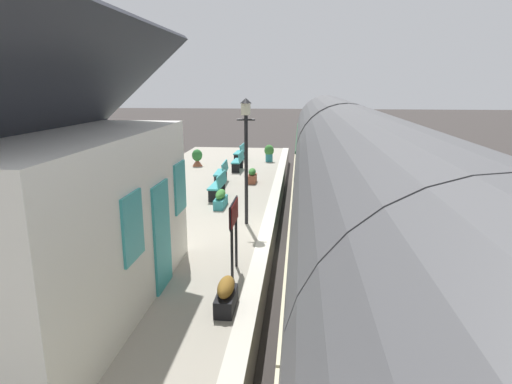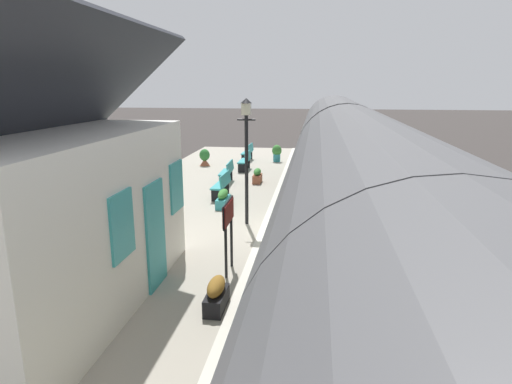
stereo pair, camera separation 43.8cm
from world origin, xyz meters
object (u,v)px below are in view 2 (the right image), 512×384
Objects in this scene: bench_platform_end at (227,172)px; station_sign_board at (228,218)px; planter_edge_far at (257,176)px; station_building at (24,214)px; tree_behind_building at (17,90)px; bench_by_lamp at (222,185)px; planter_edge_near at (205,158)px; bench_near_building at (248,152)px; planter_bench_left at (171,165)px; bench_mid_platform at (245,160)px; train at (357,229)px; planter_by_door at (277,153)px; planter_bench_right at (216,294)px; planter_under_sign at (223,199)px; lamp_post_platform at (246,137)px; tree_far_right at (21,88)px; planter_corner_building at (154,209)px.

bench_platform_end is 8.74m from station_sign_board.
planter_edge_far is at bearing -80.02° from bench_platform_end.
station_building is 1.06× the size of tree_behind_building.
bench_by_lamp is at bearing -78.96° from tree_behind_building.
bench_near_building is at bearing -48.97° from planter_edge_near.
bench_platform_end is 1.69× the size of planter_bench_left.
bench_near_building is at bearing 6.03° from bench_mid_platform.
planter_by_door is at bearing 10.79° from train.
planter_edge_far is at bearing 3.62° from planter_bench_right.
planter_by_door is at bearing -64.82° from planter_edge_near.
station_building is at bearing 120.03° from station_sign_board.
bench_platform_end is 1.01× the size of bench_mid_platform.
planter_under_sign is (-3.71, 0.64, -0.01)m from planter_edge_far.
planter_edge_far is at bearing 4.44° from lamp_post_platform.
planter_bench_right is at bearing -136.80° from tree_far_right.
station_sign_board is (-12.26, -3.66, 0.79)m from planter_edge_near.
station_sign_board is at bearing -168.32° from bench_platform_end.
bench_near_building is 4.88m from planter_bench_left.
planter_under_sign is (5.78, 3.75, -1.05)m from train.
bench_near_building is 1.61× the size of planter_by_door.
planter_edge_far is (10.34, 0.65, 0.01)m from planter_bench_right.
lamp_post_platform reaches higher than bench_mid_platform.
bench_platform_end is at bearing 179.85° from bench_near_building.
planter_edge_near is (7.23, 2.46, 0.12)m from planter_under_sign.
tree_far_right reaches higher than planter_corner_building.
bench_platform_end is at bearing -59.77° from tree_behind_building.
lamp_post_platform reaches higher than planter_under_sign.
bench_platform_end is at bearing 164.06° from planter_by_door.
planter_under_sign is at bearing -166.48° from bench_by_lamp.
bench_by_lamp reaches higher than planter_bench_right.
planter_under_sign is at bearing -88.94° from tree_behind_building.
planter_edge_far is 4.24m from planter_bench_left.
tree_far_right is at bearing 46.36° from station_sign_board.
lamp_post_platform reaches higher than station_sign_board.
tree_far_right reaches higher than bench_near_building.
bench_platform_end is 1.00× the size of bench_by_lamp.
planter_under_sign is 2.63m from planter_corner_building.
lamp_post_platform reaches higher than train.
lamp_post_platform reaches higher than planter_corner_building.
station_building is at bearing 171.94° from bench_platform_end.
bench_platform_end and bench_near_building have the same top height.
planter_corner_building reaches higher than planter_bench_right.
train is 15.31m from bench_near_building.
lamp_post_platform is (-2.83, -1.33, 2.01)m from bench_by_lamp.
planter_by_door is (15.74, -3.00, -1.23)m from station_building.
bench_by_lamp is at bearing 179.98° from bench_mid_platform.
tree_behind_building reaches higher than lamp_post_platform.
lamp_post_platform is at bearing -101.30° from tree_behind_building.
planter_edge_far is 4.69m from planter_edge_near.
planter_bench_left is at bearing 6.64° from station_building.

